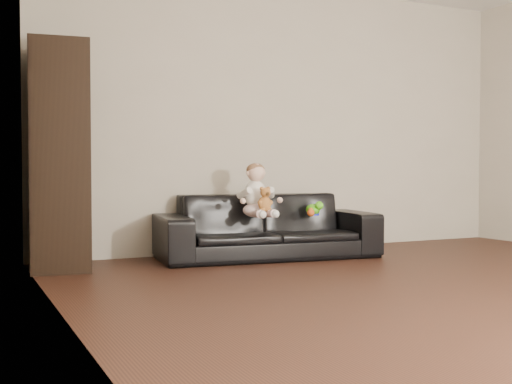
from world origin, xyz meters
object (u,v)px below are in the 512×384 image
toy_blue_disc (313,215)px  sofa (267,226)px  cabinet (60,157)px  baby (257,194)px  teddy_bear (265,200)px  toy_green (313,210)px  toy_rattle (311,213)px

toy_blue_disc → sofa: bearing=168.2°
cabinet → baby: (1.61, -0.21, -0.31)m
teddy_bear → cabinet: bearing=-175.4°
baby → toy_green: bearing=9.9°
teddy_bear → toy_blue_disc: (0.57, 0.16, -0.15)m
baby → teddy_bear: size_ratio=2.22×
sofa → toy_rattle: bearing=-26.0°
baby → toy_green: (0.58, 0.03, -0.16)m
toy_rattle → baby: bearing=168.1°
sofa → baby: (-0.15, -0.11, 0.30)m
baby → teddy_bear: bearing=-78.8°
sofa → cabinet: bearing=-176.9°
teddy_bear → toy_blue_disc: size_ratio=2.07×
baby → sofa: bearing=41.7°
teddy_bear → toy_green: 0.60m
baby → teddy_bear: baby is taller
sofa → toy_rattle: 0.41m
sofa → teddy_bear: size_ratio=9.15×
cabinet → toy_blue_disc: 2.26m
teddy_bear → toy_green: bearing=33.4°
sofa → toy_green: 0.45m
cabinet → toy_blue_disc: (2.19, -0.19, -0.51)m
sofa → toy_blue_disc: 0.44m
baby → toy_blue_disc: (0.58, 0.02, -0.20)m
cabinet → toy_rattle: 2.17m
baby → toy_green: 0.60m
teddy_bear → baby: bearing=110.8°
cabinet → teddy_bear: bearing=-4.7°
teddy_bear → toy_green: size_ratio=1.43×
toy_green → toy_blue_disc: 0.05m
cabinet → toy_blue_disc: bearing=2.6°
cabinet → teddy_bear: cabinet is taller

